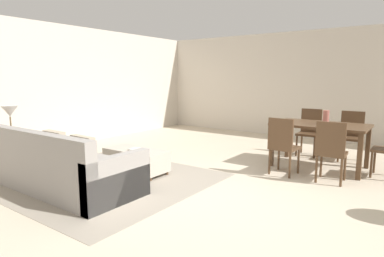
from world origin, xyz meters
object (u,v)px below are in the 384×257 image
at_px(dining_chair_far_right, 351,133).
at_px(vase_centerpiece, 326,117).
at_px(side_table, 13,145).
at_px(ottoman_table, 136,159).
at_px(dining_chair_far_left, 310,129).
at_px(table_lamp, 10,113).
at_px(book_on_ottoman, 138,150).
at_px(dining_chair_near_right, 331,149).
at_px(dining_table, 320,129).
at_px(couch, 62,169).
at_px(dining_chair_near_left, 283,143).

relative_size(dining_chair_far_right, vase_centerpiece, 3.87).
xyz_separation_m(side_table, vase_centerpiece, (4.13, 3.18, 0.43)).
relative_size(ottoman_table, dining_chair_far_left, 1.17).
distance_m(table_lamp, book_on_ottoman, 2.18).
bearing_deg(table_lamp, dining_chair_near_right, 28.47).
bearing_deg(dining_table, couch, -128.46).
bearing_deg(couch, dining_chair_near_left, 47.23).
xyz_separation_m(couch, side_table, (-1.45, 0.05, 0.16)).
xyz_separation_m(ottoman_table, dining_chair_near_right, (2.70, 1.27, 0.30)).
bearing_deg(book_on_ottoman, dining_chair_near_left, 34.84).
height_order(side_table, vase_centerpiece, vase_centerpiece).
distance_m(dining_chair_near_right, vase_centerpiece, 0.91).
bearing_deg(book_on_ottoman, couch, -108.03).
xyz_separation_m(table_lamp, vase_centerpiece, (4.13, 3.18, -0.10)).
xyz_separation_m(dining_chair_near_left, dining_chair_far_right, (0.70, 1.66, 0.00)).
height_order(table_lamp, book_on_ottoman, table_lamp).
bearing_deg(side_table, couch, -1.84).
bearing_deg(side_table, dining_chair_far_left, 48.27).
bearing_deg(vase_centerpiece, dining_chair_near_left, -118.45).
relative_size(table_lamp, vase_centerpiece, 2.21).
xyz_separation_m(table_lamp, dining_chair_far_left, (3.62, 4.06, -0.46)).
height_order(side_table, table_lamp, table_lamp).
xyz_separation_m(couch, dining_chair_far_right, (2.94, 4.09, 0.23)).
xyz_separation_m(ottoman_table, side_table, (-1.71, -1.12, 0.22)).
height_order(couch, vase_centerpiece, vase_centerpiece).
distance_m(table_lamp, dining_chair_near_left, 4.42).
xyz_separation_m(dining_chair_near_left, dining_chair_far_left, (-0.07, 1.68, 0.00)).
bearing_deg(dining_chair_far_right, dining_chair_near_right, -89.22).
distance_m(table_lamp, dining_chair_near_right, 5.04).
distance_m(dining_table, vase_centerpiece, 0.24).
distance_m(side_table, dining_chair_far_left, 5.44).
bearing_deg(vase_centerpiece, dining_chair_near_right, -70.17).
height_order(dining_chair_far_right, vase_centerpiece, vase_centerpiece).
relative_size(dining_table, dining_chair_near_right, 1.65).
height_order(ottoman_table, table_lamp, table_lamp).
relative_size(couch, dining_table, 1.52).
bearing_deg(couch, dining_chair_near_right, 39.46).
relative_size(couch, dining_chair_near_right, 2.49).
bearing_deg(dining_chair_near_right, dining_table, 114.63).
height_order(ottoman_table, dining_chair_far_right, dining_chair_far_right).
distance_m(table_lamp, dining_chair_far_left, 5.46).
xyz_separation_m(side_table, book_on_ottoman, (1.81, 1.07, -0.04)).
bearing_deg(dining_chair_near_left, dining_chair_near_right, 1.14).
height_order(couch, dining_table, couch).
bearing_deg(dining_chair_far_left, dining_chair_far_right, -1.58).
bearing_deg(dining_table, side_table, -141.50).
bearing_deg(vase_centerpiece, table_lamp, -142.37).
bearing_deg(side_table, vase_centerpiece, 37.63).
height_order(dining_chair_far_left, book_on_ottoman, dining_chair_far_left).
xyz_separation_m(table_lamp, dining_chair_far_right, (4.39, 4.04, -0.46)).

